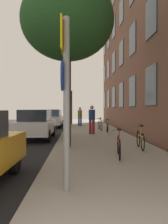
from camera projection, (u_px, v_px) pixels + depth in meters
ground_plane at (44, 132)px, 16.63m from camera, size 41.80×41.80×0.00m
road_asphalt at (14, 133)px, 16.56m from camera, size 7.00×38.00×0.01m
sidewalk at (93, 131)px, 16.76m from camera, size 4.20×38.00×0.12m
sign_post at (65, 89)px, 4.38m from camera, size 0.16×0.60×3.26m
traffic_light at (71, 101)px, 23.75m from camera, size 0.43×0.24×3.42m
tree_near at (67, 21)px, 9.51m from camera, size 3.79×3.79×6.75m
bicycle_0 at (119, 146)px, 7.45m from camera, size 0.42×1.66×0.93m
bicycle_1 at (140, 139)px, 9.03m from camera, size 0.42×1.64×0.94m
bicycle_2 at (108, 127)px, 15.57m from camera, size 0.47×1.58×0.90m
bicycle_3 at (100, 125)px, 17.10m from camera, size 0.42×1.70×0.93m
pedestrian_0 at (92, 118)px, 14.43m from camera, size 0.55×0.55×1.78m
pedestrian_1 at (80, 115)px, 21.28m from camera, size 0.50×0.50×1.71m
car_1 at (36, 124)px, 12.91m from camera, size 1.83×4.26×1.62m
car_2 at (52, 118)px, 21.24m from camera, size 1.86×4.01×1.62m
car_3 at (55, 116)px, 29.55m from camera, size 2.01×4.09×1.62m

